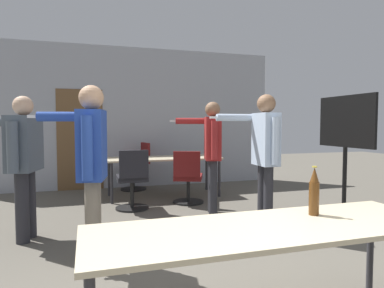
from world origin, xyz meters
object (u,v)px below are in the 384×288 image
tv_screen (346,141)px  person_center_tall (265,148)px  person_far_watching (23,155)px  office_chair_near_pushed (188,179)px  person_left_plaid (91,157)px  person_right_polo (212,146)px  office_chair_mid_tucked (132,181)px  office_chair_far_left (137,167)px  beer_bottle (314,192)px

tv_screen → person_center_tall: bearing=-80.9°
person_far_watching → tv_screen: bearing=-80.8°
office_chair_near_pushed → person_far_watching: bearing=-131.4°
tv_screen → person_left_plaid: bearing=-78.8°
person_right_polo → person_far_watching: person_right_polo is taller
tv_screen → person_far_watching: size_ratio=1.05×
tv_screen → office_chair_near_pushed: tv_screen is taller
person_left_plaid → tv_screen: bearing=-68.3°
office_chair_mid_tucked → person_left_plaid: bearing=-107.5°
person_center_tall → person_right_polo: (-0.34, 0.98, -0.03)m
person_right_polo → person_far_watching: bearing=115.6°
person_left_plaid → office_chair_near_pushed: bearing=-25.9°
person_right_polo → office_chair_near_pushed: 0.94m
person_right_polo → person_left_plaid: person_left_plaid is taller
person_right_polo → office_chair_mid_tucked: person_right_polo is taller
office_chair_mid_tucked → office_chair_near_pushed: office_chair_mid_tucked is taller
office_chair_mid_tucked → office_chair_far_left: bearing=79.9°
office_chair_mid_tucked → office_chair_far_left: size_ratio=0.99×
beer_bottle → office_chair_far_left: bearing=95.4°
person_right_polo → beer_bottle: person_right_polo is taller
person_left_plaid → person_center_tall: bearing=-66.8°
person_right_polo → person_far_watching: (-2.48, -0.47, -0.03)m
office_chair_far_left → office_chair_near_pushed: office_chair_far_left is taller
person_center_tall → office_chair_near_pushed: bearing=18.5°
tv_screen → office_chair_far_left: size_ratio=1.83×
person_left_plaid → office_chair_near_pushed: (1.59, 2.15, -0.62)m
beer_bottle → person_right_polo: bearing=83.5°
person_far_watching → office_chair_mid_tucked: size_ratio=1.75×
beer_bottle → person_far_watching: bearing=132.5°
person_far_watching → person_left_plaid: 1.22m
person_left_plaid → person_right_polo: bearing=-39.9°
person_right_polo → tv_screen: bearing=-98.0°
office_chair_near_pushed → person_center_tall: bearing=-51.7°
beer_bottle → person_center_tall: bearing=70.4°
office_chair_mid_tucked → office_chair_near_pushed: bearing=9.1°
tv_screen → beer_bottle: tv_screen is taller
person_right_polo → beer_bottle: size_ratio=5.03×
person_center_tall → person_far_watching: bearing=81.7°
person_center_tall → person_right_polo: 1.04m
person_left_plaid → office_chair_far_left: bearing=-4.0°
person_right_polo → beer_bottle: bearing=-171.5°
tv_screen → person_right_polo: tv_screen is taller
tv_screen → person_left_plaid: 3.59m
person_center_tall → beer_bottle: bearing=162.3°
person_center_tall → beer_bottle: size_ratio=5.14×
person_left_plaid → office_chair_mid_tucked: 2.18m
person_center_tall → person_right_polo: bearing=21.0°
office_chair_far_left → office_chair_near_pushed: size_ratio=1.06×
person_far_watching → office_chair_mid_tucked: bearing=-40.3°
office_chair_far_left → office_chair_near_pushed: bearing=-165.6°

